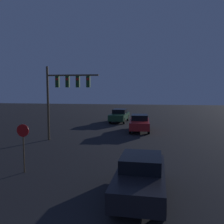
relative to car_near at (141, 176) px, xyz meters
name	(u,v)px	position (x,y,z in m)	size (l,w,h in m)	color
car_near	(141,176)	(0.00, 0.00, 0.00)	(2.07, 4.79, 1.60)	black
car_mid	(140,123)	(-0.52, 14.93, 0.00)	(2.00, 4.75, 1.60)	#B21E1E
car_far	(119,115)	(-3.20, 21.00, 0.00)	(2.21, 4.84, 1.60)	#1E4728
traffic_signal_mast	(64,89)	(-6.43, 9.68, 3.35)	(4.30, 0.30, 5.97)	brown
stop_sign	(23,140)	(-5.91, 1.94, 0.88)	(0.64, 0.07, 2.48)	brown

